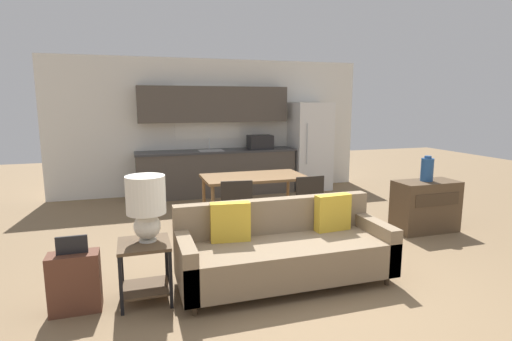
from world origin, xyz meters
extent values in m
plane|color=#7F6647|center=(0.00, 0.00, 0.00)|extent=(20.00, 20.00, 0.00)
cube|color=silver|center=(0.00, 4.63, 1.35)|extent=(6.40, 0.06, 2.70)
cube|color=white|center=(-0.11, 4.59, 1.65)|extent=(1.34, 0.01, 1.09)
cube|color=#4C443D|center=(0.00, 4.29, 0.43)|extent=(3.12, 0.62, 0.86)
cube|color=#38383A|center=(0.00, 4.29, 0.88)|extent=(3.15, 0.65, 0.04)
cube|color=#B2B5B7|center=(-0.12, 4.24, 0.90)|extent=(0.48, 0.36, 0.01)
cylinder|color=#B7BABC|center=(-0.12, 4.41, 1.02)|extent=(0.02, 0.02, 0.24)
cube|color=#4C443D|center=(0.00, 4.43, 1.80)|extent=(2.97, 0.34, 0.70)
cube|color=black|center=(0.89, 4.24, 1.04)|extent=(0.48, 0.36, 0.28)
cube|color=white|center=(2.01, 4.24, 0.92)|extent=(0.78, 0.68, 1.84)
cylinder|color=silver|center=(1.78, 3.88, 1.01)|extent=(0.02, 0.02, 0.83)
cube|color=brown|center=(0.13, 2.18, 0.73)|extent=(1.53, 0.84, 0.04)
cylinder|color=brown|center=(-0.58, 1.83, 0.35)|extent=(0.05, 0.05, 0.71)
cylinder|color=brown|center=(0.83, 1.83, 0.35)|extent=(0.05, 0.05, 0.71)
cylinder|color=brown|center=(-0.58, 2.54, 0.35)|extent=(0.05, 0.05, 0.71)
cylinder|color=brown|center=(0.83, 2.54, 0.35)|extent=(0.05, 0.05, 0.71)
cylinder|color=#3D2D1E|center=(-1.16, -0.22, 0.05)|extent=(0.05, 0.05, 0.10)
cylinder|color=#3D2D1E|center=(0.82, -0.22, 0.05)|extent=(0.05, 0.05, 0.10)
cylinder|color=#3D2D1E|center=(-1.16, 0.42, 0.05)|extent=(0.05, 0.05, 0.10)
cylinder|color=#3D2D1E|center=(0.82, 0.42, 0.05)|extent=(0.05, 0.05, 0.10)
cube|color=#847056|center=(-0.17, 0.10, 0.28)|extent=(2.17, 0.80, 0.35)
cube|color=#847056|center=(-0.17, 0.43, 0.46)|extent=(2.17, 0.14, 0.73)
cube|color=#847056|center=(-1.19, 0.10, 0.35)|extent=(0.14, 0.80, 0.49)
cube|color=#847056|center=(0.85, 0.10, 0.35)|extent=(0.14, 0.80, 0.49)
cube|color=gold|center=(-0.70, 0.30, 0.65)|extent=(0.41, 0.16, 0.40)
cube|color=gold|center=(0.45, 0.30, 0.65)|extent=(0.41, 0.15, 0.40)
cube|color=brown|center=(-1.55, 0.18, 0.56)|extent=(0.47, 0.47, 0.03)
cube|color=brown|center=(-1.55, 0.18, 0.13)|extent=(0.42, 0.42, 0.02)
cube|color=black|center=(-1.76, -0.04, 0.27)|extent=(0.03, 0.03, 0.54)
cube|color=black|center=(-1.34, -0.04, 0.27)|extent=(0.03, 0.03, 0.54)
cube|color=black|center=(-1.76, 0.39, 0.27)|extent=(0.03, 0.03, 0.54)
cube|color=black|center=(-1.34, 0.39, 0.27)|extent=(0.03, 0.03, 0.54)
cylinder|color=silver|center=(-1.51, 0.21, 0.58)|extent=(0.16, 0.16, 0.02)
sphere|color=silver|center=(-1.51, 0.21, 0.72)|extent=(0.25, 0.25, 0.25)
cylinder|color=white|center=(-1.51, 0.21, 1.01)|extent=(0.36, 0.36, 0.35)
cube|color=brown|center=(2.39, 1.11, 0.37)|extent=(0.91, 0.45, 0.73)
cube|color=#413020|center=(2.39, 0.89, 0.51)|extent=(0.73, 0.01, 0.18)
cylinder|color=#234C84|center=(2.39, 1.13, 0.90)|extent=(0.17, 0.17, 0.33)
cylinder|color=#234C84|center=(2.39, 1.13, 1.08)|extent=(0.10, 0.10, 0.04)
cube|color=black|center=(-0.36, 1.44, 0.44)|extent=(0.47, 0.47, 0.04)
cube|color=black|center=(-0.38, 1.25, 0.67)|extent=(0.40, 0.08, 0.42)
cylinder|color=black|center=(-0.17, 1.59, 0.21)|extent=(0.03, 0.03, 0.42)
cylinder|color=black|center=(-0.51, 1.63, 0.21)|extent=(0.03, 0.03, 0.42)
cylinder|color=black|center=(-0.21, 1.25, 0.21)|extent=(0.03, 0.03, 0.42)
cylinder|color=black|center=(-0.55, 1.29, 0.21)|extent=(0.03, 0.03, 0.42)
cube|color=black|center=(0.62, 1.45, 0.44)|extent=(0.43, 0.43, 0.04)
cube|color=black|center=(0.62, 1.25, 0.67)|extent=(0.40, 0.04, 0.42)
cylinder|color=black|center=(0.78, 1.62, 0.21)|extent=(0.03, 0.03, 0.42)
cylinder|color=black|center=(0.44, 1.61, 0.21)|extent=(0.03, 0.03, 0.42)
cylinder|color=black|center=(0.79, 1.28, 0.21)|extent=(0.03, 0.03, 0.42)
cylinder|color=black|center=(0.45, 1.27, 0.21)|extent=(0.03, 0.03, 0.42)
cube|color=brown|center=(-2.16, 0.16, 0.27)|extent=(0.43, 0.22, 0.54)
cube|color=black|center=(-2.16, 0.16, 0.62)|extent=(0.26, 0.02, 0.16)
camera|label=1|loc=(-1.61, -3.48, 1.85)|focal=28.00mm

